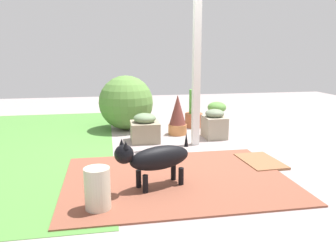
{
  "coord_description": "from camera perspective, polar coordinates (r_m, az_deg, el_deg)",
  "views": [
    {
      "loc": [
        -4.42,
        1.05,
        1.38
      ],
      "look_at": [
        -0.05,
        0.26,
        0.38
      ],
      "focal_mm": 36.2,
      "sensor_mm": 36.0,
      "label": 1
    }
  ],
  "objects": [
    {
      "name": "porch_pillar",
      "position": [
        4.91,
        4.81,
        9.51
      ],
      "size": [
        0.1,
        0.1,
        2.22
      ],
      "primitive_type": "cube",
      "color": "white",
      "rests_on": "ground"
    },
    {
      "name": "terracotta_pot_spiky",
      "position": [
        5.6,
        1.62,
        1.76
      ],
      "size": [
        0.31,
        0.31,
        0.66
      ],
      "color": "#BF7845",
      "rests_on": "ground"
    },
    {
      "name": "lawn_patch",
      "position": [
        5.38,
        -24.47,
        -3.31
      ],
      "size": [
        5.2,
        2.8,
        0.01
      ],
      "primitive_type": "cube",
      "color": "#4E883B",
      "rests_on": "ground"
    },
    {
      "name": "ground_plane",
      "position": [
        4.75,
        2.97,
        -4.23
      ],
      "size": [
        12.0,
        12.0,
        0.0
      ],
      "primitive_type": "plane",
      "color": "gray"
    },
    {
      "name": "terracotta_pot_broad",
      "position": [
        6.45,
        8.21,
        2.41
      ],
      "size": [
        0.35,
        0.35,
        0.43
      ],
      "color": "#C76F4F",
      "rests_on": "ground"
    },
    {
      "name": "round_shrub",
      "position": [
        6.01,
        -7.07,
        3.93
      ],
      "size": [
        0.95,
        0.95,
        0.95
      ],
      "primitive_type": "sphere",
      "color": "#58853C",
      "rests_on": "ground"
    },
    {
      "name": "dog",
      "position": [
        3.39,
        -2.24,
        -5.42
      ],
      "size": [
        0.44,
        0.8,
        0.56
      ],
      "color": "black",
      "rests_on": "ground"
    },
    {
      "name": "terracotta_pot_tall",
      "position": [
        6.17,
        4.36,
        2.04
      ],
      "size": [
        0.32,
        0.32,
        0.69
      ],
      "color": "#A75737",
      "rests_on": "ground"
    },
    {
      "name": "brick_path",
      "position": [
        3.73,
        1.48,
        -8.86
      ],
      "size": [
        1.8,
        2.4,
        0.02
      ],
      "primitive_type": "cube",
      "color": "brown",
      "rests_on": "ground"
    },
    {
      "name": "ceramic_urn",
      "position": [
        3.05,
        -11.78,
        -10.4
      ],
      "size": [
        0.23,
        0.23,
        0.39
      ],
      "primitive_type": "cylinder",
      "color": "beige",
      "rests_on": "ground"
    },
    {
      "name": "stone_planter_mid",
      "position": [
        5.2,
        -3.92,
        -0.43
      ],
      "size": [
        0.45,
        0.43,
        0.44
      ],
      "color": "gray",
      "rests_on": "ground"
    },
    {
      "name": "doormat",
      "position": [
        4.42,
        15.29,
        -5.76
      ],
      "size": [
        0.69,
        0.47,
        0.03
      ],
      "primitive_type": "cube",
      "rotation": [
        0.0,
        0.0,
        0.05
      ],
      "color": "#8E5B3B",
      "rests_on": "ground"
    },
    {
      "name": "stone_planter_nearest",
      "position": [
        5.47,
        7.81,
        0.27
      ],
      "size": [
        0.43,
        0.33,
        0.46
      ],
      "color": "gray",
      "rests_on": "ground"
    }
  ]
}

